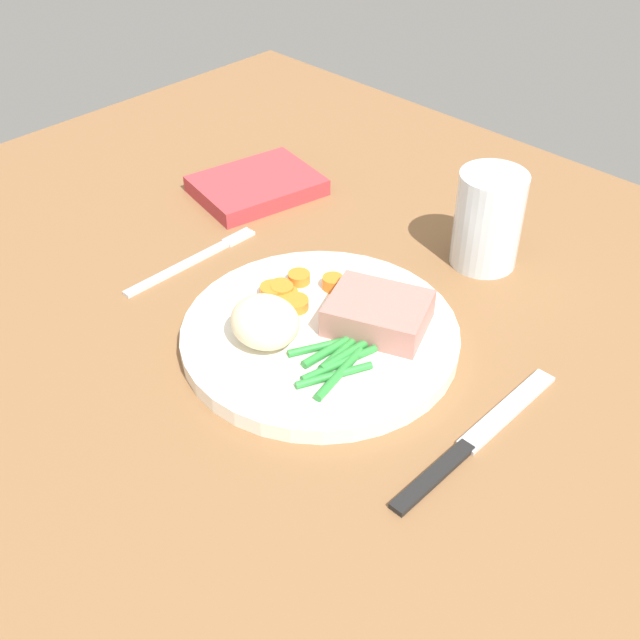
{
  "coord_description": "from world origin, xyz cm",
  "views": [
    {
      "loc": [
        37.55,
        -42.8,
        48.88
      ],
      "look_at": [
        -1.22,
        -3.18,
        4.6
      ],
      "focal_mm": 44.29,
      "sensor_mm": 36.0,
      "label": 1
    }
  ],
  "objects_px": {
    "dinner_plate": "(320,335)",
    "knife": "(474,440)",
    "napkin": "(257,186)",
    "fork": "(191,261)",
    "meat_portion": "(378,313)",
    "water_glass": "(487,225)"
  },
  "relations": [
    {
      "from": "dinner_plate",
      "to": "meat_portion",
      "type": "relative_size",
      "value": 2.89
    },
    {
      "from": "dinner_plate",
      "to": "water_glass",
      "type": "distance_m",
      "value": 0.22
    },
    {
      "from": "fork",
      "to": "dinner_plate",
      "type": "bearing_deg",
      "value": -0.06
    },
    {
      "from": "dinner_plate",
      "to": "napkin",
      "type": "distance_m",
      "value": 0.29
    },
    {
      "from": "fork",
      "to": "napkin",
      "type": "xyz_separation_m",
      "value": [
        -0.06,
        0.15,
        0.01
      ]
    },
    {
      "from": "meat_portion",
      "to": "fork",
      "type": "xyz_separation_m",
      "value": [
        -0.22,
        -0.04,
        -0.03
      ]
    },
    {
      "from": "meat_portion",
      "to": "knife",
      "type": "bearing_deg",
      "value": -17.03
    },
    {
      "from": "dinner_plate",
      "to": "knife",
      "type": "distance_m",
      "value": 0.17
    },
    {
      "from": "water_glass",
      "to": "knife",
      "type": "bearing_deg",
      "value": -56.2
    },
    {
      "from": "dinner_plate",
      "to": "knife",
      "type": "bearing_deg",
      "value": -0.94
    },
    {
      "from": "water_glass",
      "to": "fork",
      "type": "bearing_deg",
      "value": -134.98
    },
    {
      "from": "fork",
      "to": "napkin",
      "type": "relative_size",
      "value": 1.19
    },
    {
      "from": "fork",
      "to": "napkin",
      "type": "bearing_deg",
      "value": 111.55
    },
    {
      "from": "meat_portion",
      "to": "water_glass",
      "type": "height_order",
      "value": "water_glass"
    },
    {
      "from": "meat_portion",
      "to": "napkin",
      "type": "relative_size",
      "value": 0.63
    },
    {
      "from": "dinner_plate",
      "to": "water_glass",
      "type": "bearing_deg",
      "value": 82.13
    },
    {
      "from": "fork",
      "to": "water_glass",
      "type": "height_order",
      "value": "water_glass"
    },
    {
      "from": "dinner_plate",
      "to": "napkin",
      "type": "bearing_deg",
      "value": 149.59
    },
    {
      "from": "napkin",
      "to": "dinner_plate",
      "type": "bearing_deg",
      "value": -30.41
    },
    {
      "from": "meat_portion",
      "to": "dinner_plate",
      "type": "bearing_deg",
      "value": -130.6
    },
    {
      "from": "dinner_plate",
      "to": "meat_portion",
      "type": "height_order",
      "value": "meat_portion"
    },
    {
      "from": "napkin",
      "to": "water_glass",
      "type": "bearing_deg",
      "value": 13.88
    }
  ]
}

